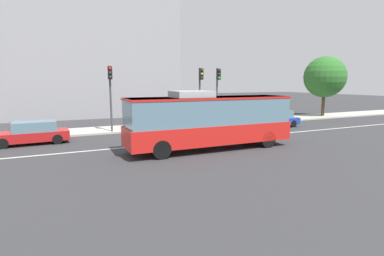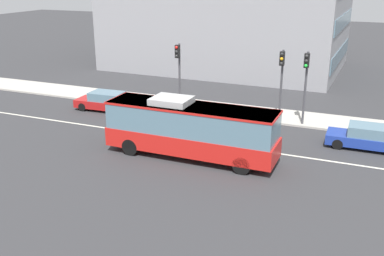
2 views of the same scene
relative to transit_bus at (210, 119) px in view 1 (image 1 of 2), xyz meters
The scene contains 11 objects.
ground_plane 3.04m from the transit_bus, 93.58° to the left, with size 160.00×160.00×0.00m, color #333335.
sidewalk_kerb 9.63m from the transit_bus, 90.92° to the left, with size 80.00×3.48×0.14m, color #B2ADA3.
lane_centre_line 3.03m from the transit_bus, 93.58° to the left, with size 76.00×0.16×0.01m, color silver.
transit_bus is the anchor object (origin of this frame).
sedan_blue 10.85m from the transit_bus, 29.66° to the left, with size 4.52×1.85×1.46m.
sedan_red 11.48m from the transit_bus, 148.00° to the left, with size 4.58×2.00×1.46m.
traffic_light_near_corner 9.27m from the transit_bus, 118.34° to the left, with size 0.34×0.62×5.20m.
traffic_light_mid_block 9.66m from the transit_bus, 57.67° to the left, with size 0.34×0.62×5.20m.
traffic_light_far_corner 9.00m from the transit_bus, 67.27° to the left, with size 0.32×0.62×5.20m.
street_tree_kerbside_left 21.90m from the transit_bus, 25.26° to the left, with size 4.61×4.61×6.85m.
office_block_background 27.74m from the transit_bus, 103.65° to the left, with size 24.91×17.14×13.60m.
Camera 1 is at (-8.08, -17.83, 3.94)m, focal length 27.86 mm.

